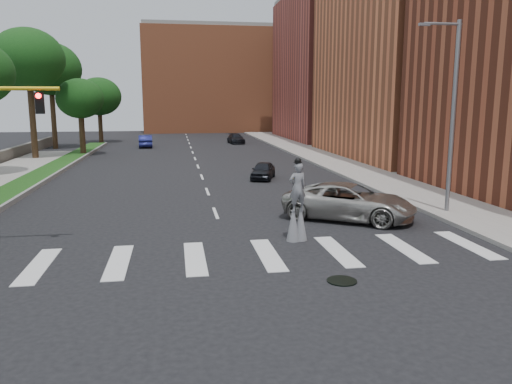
{
  "coord_description": "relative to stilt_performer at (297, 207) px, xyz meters",
  "views": [
    {
      "loc": [
        -1.87,
        -15.72,
        5.35
      ],
      "look_at": [
        1.37,
        4.13,
        1.7
      ],
      "focal_mm": 35.0,
      "sensor_mm": 36.0,
      "label": 1
    }
  ],
  "objects": [
    {
      "name": "suv_crossing",
      "position": [
        3.23,
        3.08,
        -0.52
      ],
      "size": [
        6.53,
        5.59,
        1.67
      ],
      "primitive_type": "imported",
      "rotation": [
        0.0,
        0.0,
        0.99
      ],
      "color": "#AEABA4",
      "rests_on": "ground"
    },
    {
      "name": "building_mid",
      "position": [
        19.26,
        27.37,
        10.65
      ],
      "size": [
        16.0,
        22.0,
        24.0
      ],
      "primitive_type": "cube",
      "color": "#C9693F",
      "rests_on": "ground"
    },
    {
      "name": "streetlight",
      "position": [
        8.16,
        3.37,
        3.54
      ],
      "size": [
        2.05,
        0.2,
        9.0
      ],
      "color": "slate",
      "rests_on": "ground"
    },
    {
      "name": "tree_5",
      "position": [
        -18.23,
        42.24,
        7.6
      ],
      "size": [
        6.91,
        6.91,
        11.94
      ],
      "color": "#322214",
      "rests_on": "ground"
    },
    {
      "name": "median_curb",
      "position": [
        -13.19,
        17.37,
        -1.21
      ],
      "size": [
        0.2,
        60.0,
        0.28
      ],
      "primitive_type": "cube",
      "color": "gray",
      "rests_on": "ground"
    },
    {
      "name": "car_near",
      "position": [
        1.46,
        15.76,
        -0.75
      ],
      "size": [
        2.48,
        3.79,
        1.2
      ],
      "primitive_type": "imported",
      "rotation": [
        0.0,
        0.0,
        -0.33
      ],
      "color": "black",
      "rests_on": "ground"
    },
    {
      "name": "manhole",
      "position": [
        0.26,
        -4.63,
        -1.33
      ],
      "size": [
        0.9,
        0.9,
        0.04
      ],
      "primitive_type": "cylinder",
      "color": "black",
      "rests_on": "ground"
    },
    {
      "name": "building_far",
      "position": [
        19.26,
        51.37,
        8.65
      ],
      "size": [
        16.0,
        22.0,
        20.0
      ],
      "primitive_type": "cube",
      "color": "#A7493D",
      "rests_on": "ground"
    },
    {
      "name": "tree_6",
      "position": [
        -13.76,
        34.03,
        4.26
      ],
      "size": [
        4.63,
        4.63,
        7.64
      ],
      "color": "#322214",
      "rests_on": "ground"
    },
    {
      "name": "car_mid",
      "position": [
        -8.05,
        42.48,
        -0.63
      ],
      "size": [
        1.82,
        4.49,
        1.45
      ],
      "primitive_type": "imported",
      "rotation": [
        0.0,
        0.0,
        3.21
      ],
      "color": "navy",
      "rests_on": "ground"
    },
    {
      "name": "tree_4",
      "position": [
        -17.51,
        30.84,
        7.78
      ],
      "size": [
        6.47,
        6.47,
        11.94
      ],
      "color": "#322214",
      "rests_on": "ground"
    },
    {
      "name": "stilt_performer",
      "position": [
        0.0,
        0.0,
        0.0
      ],
      "size": [
        0.83,
        0.6,
        3.26
      ],
      "rotation": [
        0.0,
        0.0,
        3.36
      ],
      "color": "#322214",
      "rests_on": "ground"
    },
    {
      "name": "ground_plane",
      "position": [
        -2.74,
        -2.63,
        -1.35
      ],
      "size": [
        160.0,
        160.0,
        0.0
      ],
      "primitive_type": "plane",
      "color": "black",
      "rests_on": "ground"
    },
    {
      "name": "car_far",
      "position": [
        3.26,
        46.2,
        -0.73
      ],
      "size": [
        2.1,
        4.43,
        1.25
      ],
      "primitive_type": "imported",
      "rotation": [
        0.0,
        0.0,
        0.08
      ],
      "color": "black",
      "rests_on": "ground"
    },
    {
      "name": "sidewalk_right",
      "position": [
        9.76,
        22.37,
        -1.26
      ],
      "size": [
        5.0,
        90.0,
        0.18
      ],
      "primitive_type": "cube",
      "color": "gray",
      "rests_on": "ground"
    },
    {
      "name": "building_backdrop",
      "position": [
        3.26,
        75.37,
        7.65
      ],
      "size": [
        26.0,
        14.0,
        18.0
      ],
      "primitive_type": "cube",
      "color": "#C9693F",
      "rests_on": "ground"
    },
    {
      "name": "tree_7",
      "position": [
        -14.23,
        50.36,
        4.65
      ],
      "size": [
        5.77,
        5.77,
        8.49
      ],
      "color": "#322214",
      "rests_on": "ground"
    },
    {
      "name": "grass_median",
      "position": [
        -14.24,
        17.37,
        -1.23
      ],
      "size": [
        2.0,
        60.0,
        0.25
      ],
      "primitive_type": "cube",
      "color": "#163F12",
      "rests_on": "ground"
    }
  ]
}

